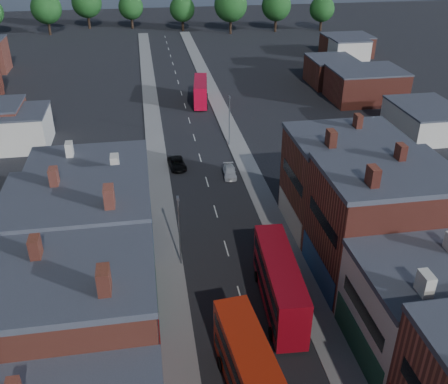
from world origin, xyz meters
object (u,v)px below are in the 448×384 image
object	(u,v)px
car_2	(177,164)
ped_3	(299,276)
bus_2	(201,91)
car_3	(230,172)
bus_1	(279,283)
bus_0	(253,378)

from	to	relation	value
car_2	ped_3	bearing A→B (deg)	-76.66
bus_2	ped_3	size ratio (longest dim) A/B	6.46
bus_2	car_2	bearing A→B (deg)	-96.36
bus_2	car_3	bearing A→B (deg)	-82.11
bus_1	ped_3	size ratio (longest dim) A/B	7.35
bus_0	car_3	world-z (taller)	bus_0
bus_0	ped_3	xyz separation A→B (m)	(7.64, 13.10, -1.90)
bus_1	car_3	bearing A→B (deg)	93.01
bus_0	bus_1	xyz separation A→B (m)	(4.73, 10.17, -0.02)
car_2	car_3	bearing A→B (deg)	-34.01
car_2	car_3	size ratio (longest dim) A/B	1.13
bus_1	car_2	distance (m)	31.97
bus_2	ped_3	distance (m)	56.19
bus_2	car_2	xyz separation A→B (m)	(-6.92, -27.89, -1.81)
bus_1	car_2	xyz separation A→B (m)	(-6.93, 31.14, -2.18)
ped_3	car_3	bearing A→B (deg)	0.34
bus_1	bus_0	bearing A→B (deg)	-111.59
car_2	ped_3	world-z (taller)	ped_3
car_2	ped_3	size ratio (longest dim) A/B	2.86
bus_0	car_2	xyz separation A→B (m)	(-2.20, 41.30, -2.20)
bus_0	bus_2	distance (m)	69.36
bus_2	car_2	world-z (taller)	bus_2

